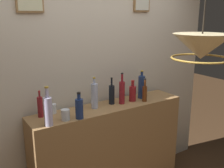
{
  "coord_description": "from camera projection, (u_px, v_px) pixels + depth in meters",
  "views": [
    {
      "loc": [
        -1.39,
        -1.35,
        2.01
      ],
      "look_at": [
        0.0,
        0.79,
        1.33
      ],
      "focal_mm": 41.82,
      "sensor_mm": 36.0,
      "label": 1
    }
  ],
  "objects": [
    {
      "name": "liquor_bottle_port",
      "position": [
        48.0,
        111.0,
        2.22
      ],
      "size": [
        0.07,
        0.07,
        0.35
      ],
      "color": "silver",
      "rests_on": "bar_shelf_unit"
    },
    {
      "name": "liquor_bottle_mezcal",
      "position": [
        141.0,
        87.0,
        2.98
      ],
      "size": [
        0.08,
        0.08,
        0.32
      ],
      "color": "navy",
      "rests_on": "bar_shelf_unit"
    },
    {
      "name": "liquor_bottle_rum",
      "position": [
        112.0,
        94.0,
        2.78
      ],
      "size": [
        0.06,
        0.06,
        0.29
      ],
      "color": "black",
      "rests_on": "bar_shelf_unit"
    },
    {
      "name": "bar_shelf_unit",
      "position": [
        110.0,
        152.0,
        2.88
      ],
      "size": [
        1.71,
        0.36,
        1.08
      ],
      "primitive_type": "cube",
      "color": "#9E7547",
      "rests_on": "ground"
    },
    {
      "name": "liquor_bottle_rye",
      "position": [
        133.0,
        93.0,
        2.88
      ],
      "size": [
        0.08,
        0.08,
        0.24
      ],
      "color": "maroon",
      "rests_on": "bar_shelf_unit"
    },
    {
      "name": "glass_tumbler_highball",
      "position": [
        65.0,
        115.0,
        2.36
      ],
      "size": [
        0.08,
        0.08,
        0.1
      ],
      "color": "silver",
      "rests_on": "bar_shelf_unit"
    },
    {
      "name": "liquor_bottle_amaro",
      "position": [
        95.0,
        96.0,
        2.65
      ],
      "size": [
        0.07,
        0.07,
        0.33
      ],
      "color": "silver",
      "rests_on": "bar_shelf_unit"
    },
    {
      "name": "liquor_bottle_whiskey",
      "position": [
        79.0,
        108.0,
        2.39
      ],
      "size": [
        0.07,
        0.07,
        0.25
      ],
      "color": "navy",
      "rests_on": "bar_shelf_unit"
    },
    {
      "name": "glass_tumbler_rocks",
      "position": [
        53.0,
        109.0,
        2.53
      ],
      "size": [
        0.07,
        0.07,
        0.09
      ],
      "color": "silver",
      "rests_on": "bar_shelf_unit"
    },
    {
      "name": "panelled_rear_partition",
      "position": [
        97.0,
        73.0,
        2.87
      ],
      "size": [
        3.15,
        0.15,
        2.64
      ],
      "color": "beige",
      "rests_on": "ground"
    },
    {
      "name": "pendant_lamp",
      "position": [
        201.0,
        47.0,
        2.04
      ],
      "size": [
        0.46,
        0.46,
        0.57
      ],
      "color": "beige"
    },
    {
      "name": "liquor_bottle_scotch",
      "position": [
        145.0,
        93.0,
        2.87
      ],
      "size": [
        0.05,
        0.05,
        0.26
      ],
      "color": "brown",
      "rests_on": "bar_shelf_unit"
    },
    {
      "name": "liquor_bottle_vodka",
      "position": [
        40.0,
        107.0,
        2.42
      ],
      "size": [
        0.05,
        0.05,
        0.26
      ],
      "color": "maroon",
      "rests_on": "bar_shelf_unit"
    },
    {
      "name": "liquor_bottle_vermouth",
      "position": [
        122.0,
        92.0,
        2.78
      ],
      "size": [
        0.06,
        0.06,
        0.34
      ],
      "color": "maroon",
      "rests_on": "bar_shelf_unit"
    }
  ]
}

